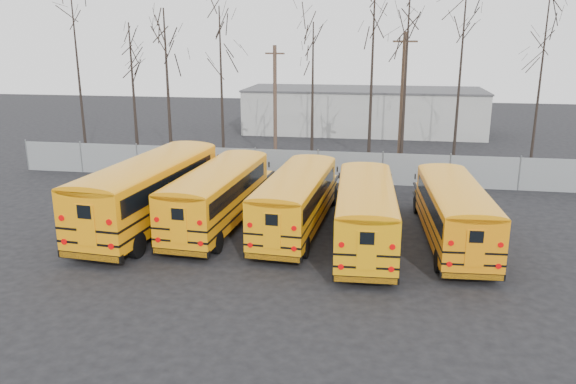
% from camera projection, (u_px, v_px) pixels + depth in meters
% --- Properties ---
extents(ground, '(120.00, 120.00, 0.00)m').
position_uv_depth(ground, '(285.00, 251.00, 23.96)').
color(ground, black).
rests_on(ground, ground).
extents(fence, '(40.00, 0.04, 2.00)m').
position_uv_depth(fence, '(318.00, 166.00, 35.10)').
color(fence, gray).
rests_on(fence, ground).
extents(distant_building, '(22.00, 8.00, 4.00)m').
position_uv_depth(distant_building, '(363.00, 111.00, 53.52)').
color(distant_building, '#AAABA6').
rests_on(distant_building, ground).
extents(bus_a, '(3.79, 12.29, 3.39)m').
position_uv_depth(bus_a, '(152.00, 186.00, 26.62)').
color(bus_a, black).
rests_on(bus_a, ground).
extents(bus_b, '(3.10, 10.80, 2.99)m').
position_uv_depth(bus_b, '(219.00, 191.00, 26.68)').
color(bus_b, black).
rests_on(bus_b, ground).
extents(bus_c, '(3.01, 10.45, 2.89)m').
position_uv_depth(bus_c, '(297.00, 196.00, 26.07)').
color(bus_c, black).
rests_on(bus_c, ground).
extents(bus_d, '(2.85, 10.48, 2.90)m').
position_uv_depth(bus_d, '(365.00, 208.00, 24.15)').
color(bus_d, black).
rests_on(bus_d, ground).
extents(bus_e, '(2.90, 10.18, 2.82)m').
position_uv_depth(bus_e, '(454.00, 208.00, 24.35)').
color(bus_e, black).
rests_on(bus_e, ground).
extents(utility_pole_left, '(1.43, 0.57, 8.29)m').
position_uv_depth(utility_pole_left, '(275.00, 104.00, 39.34)').
color(utility_pole_left, '#483429').
rests_on(utility_pole_left, ground).
extents(utility_pole_right, '(1.56, 0.72, 9.16)m').
position_uv_depth(utility_pole_right, '(402.00, 102.00, 36.66)').
color(utility_pole_right, '#4A382A').
rests_on(utility_pole_right, ground).
extents(tree_0, '(0.26, 0.26, 12.43)m').
position_uv_depth(tree_0, '(79.00, 74.00, 41.38)').
color(tree_0, black).
rests_on(tree_0, ground).
extents(tree_1, '(0.26, 0.26, 9.80)m').
position_uv_depth(tree_1, '(134.00, 94.00, 40.01)').
color(tree_1, black).
rests_on(tree_1, ground).
extents(tree_2, '(0.26, 0.26, 10.65)m').
position_uv_depth(tree_2, '(168.00, 91.00, 37.77)').
color(tree_2, black).
rests_on(tree_2, ground).
extents(tree_3, '(0.26, 0.26, 10.73)m').
position_uv_depth(tree_3, '(222.00, 92.00, 36.82)').
color(tree_3, black).
rests_on(tree_3, ground).
extents(tree_4, '(0.26, 0.26, 9.78)m').
position_uv_depth(tree_4, '(312.00, 98.00, 37.42)').
color(tree_4, black).
rests_on(tree_4, ground).
extents(tree_5, '(0.26, 0.26, 12.80)m').
position_uv_depth(tree_5, '(372.00, 75.00, 36.63)').
color(tree_5, black).
rests_on(tree_5, ground).
extents(tree_6, '(0.26, 0.26, 12.03)m').
position_uv_depth(tree_6, '(405.00, 83.00, 35.77)').
color(tree_6, black).
rests_on(tree_6, ground).
extents(tree_7, '(0.26, 0.26, 12.69)m').
position_uv_depth(tree_7, '(460.00, 75.00, 37.60)').
color(tree_7, black).
rests_on(tree_7, ground).
extents(tree_8, '(0.26, 0.26, 11.75)m').
position_uv_depth(tree_8, '(540.00, 85.00, 35.66)').
color(tree_8, black).
rests_on(tree_8, ground).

